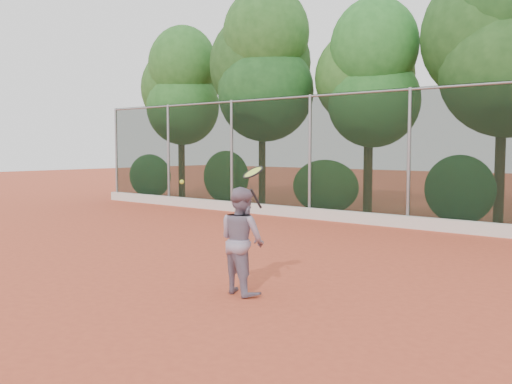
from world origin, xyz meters
The scene contains 7 objects.
ground centered at (0.00, 0.00, 0.00)m, with size 80.00×80.00×0.00m, color #C34A2E.
concrete_curb centered at (0.00, 6.82, 0.15)m, with size 24.00×0.20×0.30m, color silver.
tennis_player centered at (1.10, -0.62, 0.74)m, with size 0.72×0.56×1.47m, color gray.
chainlink_fence centered at (0.00, 7.00, 1.86)m, with size 24.09×0.09×3.50m.
foliage_backdrop centered at (-0.55, 8.98, 4.40)m, with size 23.70×3.63×7.55m.
tennis_racket centered at (1.42, -0.77, 1.65)m, with size 0.36×0.34×0.57m.
tennis_ball_in_flight centered at (0.21, -0.91, 1.52)m, with size 0.06×0.06×0.06m.
Camera 1 is at (6.20, -6.45, 2.01)m, focal length 40.00 mm.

